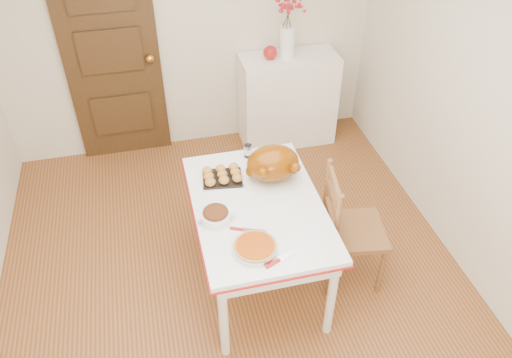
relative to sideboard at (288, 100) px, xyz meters
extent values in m
cube|color=brown|center=(-0.92, -1.78, -0.46)|extent=(3.50, 4.00, 0.00)
cube|color=beige|center=(-0.92, 0.22, 0.79)|extent=(3.50, 0.00, 2.50)
cube|color=beige|center=(0.83, -1.78, 0.79)|extent=(0.00, 4.00, 2.50)
cube|color=#36200C|center=(-1.62, 0.19, 0.57)|extent=(0.85, 0.06, 2.06)
cube|color=white|center=(0.00, 0.00, 0.00)|extent=(0.93, 0.41, 0.93)
sphere|color=#A71613|center=(-0.19, 0.00, 0.53)|extent=(0.13, 0.13, 0.13)
cylinder|color=#A23A02|center=(-0.86, -2.16, 0.33)|extent=(0.30, 0.30, 0.06)
cylinder|color=white|center=(-0.69, -1.22, 0.35)|extent=(0.07, 0.07, 0.10)
camera|label=1|loc=(-1.35, -4.20, 2.59)|focal=35.41mm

